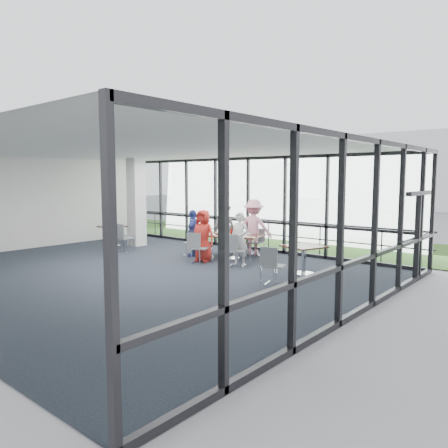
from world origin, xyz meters
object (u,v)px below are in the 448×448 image
Objects in this scene: diner_near_left at (203,236)px; chair_main_end at (192,243)px; chair_main_nl at (200,248)px; chair_main_fr at (256,242)px; chair_main_fl at (230,240)px; chair_spare_la at (125,238)px; main_table at (230,239)px; side_table_left at (112,229)px; chair_spare_lb at (130,235)px; side_table_right at (304,250)px; structural_column at (136,202)px; diner_near_right at (240,239)px; chair_spare_r at (275,266)px; diner_far_right at (254,227)px; chair_main_nr at (237,251)px; diner_end at (193,233)px; diner_far_left at (225,229)px.

diner_near_left is 1.87× the size of chair_main_end.
chair_main_fr is (0.47, 2.13, -0.02)m from chair_main_nl.
chair_main_fl reaches higher than chair_main_fr.
main_table is at bearing 19.66° from chair_spare_la.
chair_spare_lb is (0.54, 0.38, -0.22)m from side_table_left.
side_table_right is 1.42× the size of chair_spare_lb.
chair_main_fl is at bearing -150.93° from chair_spare_lb.
structural_column reaches higher than chair_main_nl.
chair_spare_la reaches higher than chair_main_fr.
diner_near_left is 1.22m from diner_near_right.
chair_main_nl is at bearing 2.42° from chair_spare_la.
chair_main_fl reaches higher than side_table_right.
chair_spare_r is (4.21, -1.56, 0.02)m from chair_main_end.
diner_far_right is 2.16× the size of chair_main_fr.
chair_main_nr reaches higher than side_table_right.
chair_main_fr is 2.06m from chair_main_end.
diner_end is 4.35m from chair_spare_r.
structural_column is 1.98× the size of diner_far_left.
diner_near_right is 1.78m from chair_main_fr.
side_table_left is 1.02× the size of chair_main_end.
diner_far_right is (0.90, 0.39, 0.09)m from diner_far_left.
chair_main_nr is 1.07× the size of chair_main_fr.
chair_spare_la reaches higher than chair_main_end.
chair_main_nr is 2.30m from chair_main_fl.
diner_far_left is (3.60, 0.73, -0.79)m from structural_column.
side_table_left is at bearing -126.25° from structural_column.
diner_far_right is 1.97m from chair_main_nr.
chair_spare_la is at bearing -94.65° from diner_end.
structural_column is 5.39m from chair_main_nr.
main_table is at bearing 10.07° from side_table_left.
diner_end is 1.37m from chair_main_fl.
diner_near_right reaches higher than chair_spare_lb.
chair_main_end is (-2.18, 0.30, -0.35)m from diner_near_right.
main_table is at bearing 89.06° from chair_main_end.
diner_near_left is at bearing 37.34° from diner_end.
chair_main_nr is 5.22m from chair_spare_lb.
structural_column is 4.42m from main_table.
diner_near_left is 1.74× the size of chair_main_nr.
chair_spare_la reaches higher than main_table.
diner_near_left is 1.17m from chair_main_end.
chair_main_nl reaches higher than chair_main_fr.
diner_near_left is 1.78× the size of chair_main_nl.
chair_spare_r is (3.60, -2.48, -0.37)m from diner_far_left.
main_table is 2.58× the size of chair_main_end.
side_table_left is 0.70m from chair_spare_lb.
side_table_right is 6.45m from chair_spare_la.
diner_far_left is 1.09× the size of diner_end.
structural_column is 3.65× the size of chair_spare_r.
main_table is (4.31, 0.15, -0.98)m from structural_column.
chair_spare_lb is at bearing -86.89° from structural_column.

